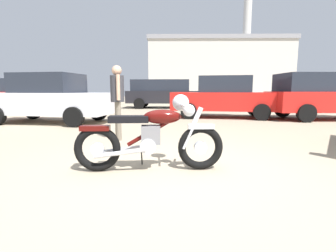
{
  "coord_description": "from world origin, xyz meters",
  "views": [
    {
      "loc": [
        0.04,
        -3.48,
        1.13
      ],
      "look_at": [
        -0.05,
        0.49,
        0.55
      ],
      "focal_mm": 26.69,
      "sensor_mm": 36.0,
      "label": 1
    }
  ],
  "objects_px": {
    "bystander": "(117,95)",
    "blue_hatchback_right": "(164,93)",
    "white_estate_far": "(224,97)",
    "pale_sedan_back": "(50,98)",
    "silver_sedan_mid": "(331,95)",
    "red_hatchback_near": "(21,96)",
    "vintage_motorcycle": "(153,136)"
  },
  "relations": [
    {
      "from": "bystander",
      "to": "red_hatchback_near",
      "type": "distance_m",
      "value": 9.52
    },
    {
      "from": "pale_sedan_back",
      "to": "red_hatchback_near",
      "type": "distance_m",
      "value": 5.34
    },
    {
      "from": "blue_hatchback_right",
      "to": "white_estate_far",
      "type": "bearing_deg",
      "value": -60.64
    },
    {
      "from": "white_estate_far",
      "to": "blue_hatchback_right",
      "type": "relative_size",
      "value": 0.93
    },
    {
      "from": "white_estate_far",
      "to": "pale_sedan_back",
      "type": "distance_m",
      "value": 6.56
    },
    {
      "from": "bystander",
      "to": "pale_sedan_back",
      "type": "distance_m",
      "value": 4.19
    },
    {
      "from": "bystander",
      "to": "silver_sedan_mid",
      "type": "bearing_deg",
      "value": 10.48
    },
    {
      "from": "pale_sedan_back",
      "to": "white_estate_far",
      "type": "bearing_deg",
      "value": -155.88
    },
    {
      "from": "vintage_motorcycle",
      "to": "bystander",
      "type": "distance_m",
      "value": 2.41
    },
    {
      "from": "vintage_motorcycle",
      "to": "red_hatchback_near",
      "type": "relative_size",
      "value": 0.48
    },
    {
      "from": "white_estate_far",
      "to": "silver_sedan_mid",
      "type": "xyz_separation_m",
      "value": [
        3.92,
        -0.63,
        0.1
      ]
    },
    {
      "from": "bystander",
      "to": "white_estate_far",
      "type": "bearing_deg",
      "value": 35.95
    },
    {
      "from": "vintage_motorcycle",
      "to": "blue_hatchback_right",
      "type": "distance_m",
      "value": 12.21
    },
    {
      "from": "red_hatchback_near",
      "to": "vintage_motorcycle",
      "type": "bearing_deg",
      "value": -55.42
    },
    {
      "from": "bystander",
      "to": "blue_hatchback_right",
      "type": "relative_size",
      "value": 0.35
    },
    {
      "from": "pale_sedan_back",
      "to": "silver_sedan_mid",
      "type": "xyz_separation_m",
      "value": [
        10.23,
        1.19,
        0.1
      ]
    },
    {
      "from": "vintage_motorcycle",
      "to": "white_estate_far",
      "type": "relative_size",
      "value": 0.47
    },
    {
      "from": "pale_sedan_back",
      "to": "blue_hatchback_right",
      "type": "bearing_deg",
      "value": -108.96
    },
    {
      "from": "pale_sedan_back",
      "to": "blue_hatchback_right",
      "type": "xyz_separation_m",
      "value": [
        3.63,
        7.12,
        0.1
      ]
    },
    {
      "from": "bystander",
      "to": "pale_sedan_back",
      "type": "bearing_deg",
      "value": 116.47
    },
    {
      "from": "blue_hatchback_right",
      "to": "red_hatchback_near",
      "type": "height_order",
      "value": "blue_hatchback_right"
    },
    {
      "from": "silver_sedan_mid",
      "to": "red_hatchback_near",
      "type": "relative_size",
      "value": 1.1
    },
    {
      "from": "vintage_motorcycle",
      "to": "pale_sedan_back",
      "type": "distance_m",
      "value": 6.45
    },
    {
      "from": "vintage_motorcycle",
      "to": "bystander",
      "type": "xyz_separation_m",
      "value": [
        -0.97,
        2.14,
        0.53
      ]
    },
    {
      "from": "bystander",
      "to": "red_hatchback_near",
      "type": "height_order",
      "value": "red_hatchback_near"
    },
    {
      "from": "white_estate_far",
      "to": "vintage_motorcycle",
      "type": "bearing_deg",
      "value": 80.36
    },
    {
      "from": "bystander",
      "to": "silver_sedan_mid",
      "type": "distance_m",
      "value": 8.32
    },
    {
      "from": "white_estate_far",
      "to": "blue_hatchback_right",
      "type": "height_order",
      "value": "blue_hatchback_right"
    },
    {
      "from": "bystander",
      "to": "blue_hatchback_right",
      "type": "distance_m",
      "value": 10.07
    },
    {
      "from": "bystander",
      "to": "white_estate_far",
      "type": "distance_m",
      "value": 5.79
    },
    {
      "from": "vintage_motorcycle",
      "to": "red_hatchback_near",
      "type": "height_order",
      "value": "red_hatchback_near"
    },
    {
      "from": "vintage_motorcycle",
      "to": "silver_sedan_mid",
      "type": "bearing_deg",
      "value": 40.39
    }
  ]
}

